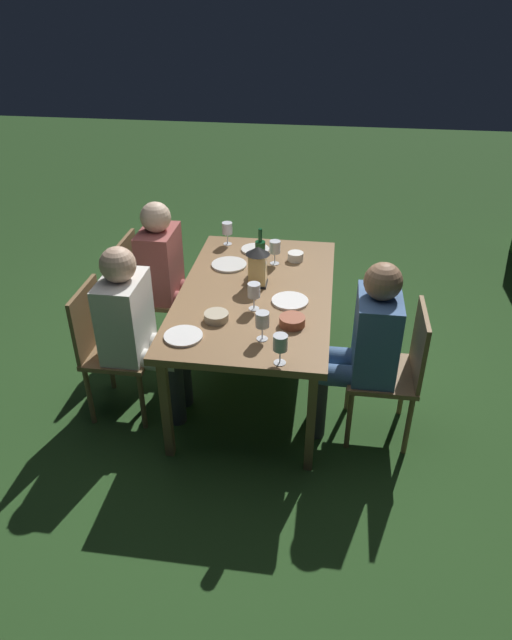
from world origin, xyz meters
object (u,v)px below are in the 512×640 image
plate_d (229,265)px  bowl_bread (292,321)px  chair_side_left_a (145,289)px  wine_glass_a (262,321)px  dining_table (256,298)px  lantern_centerpiece (257,264)px  plate_c (255,249)px  wine_glass_c (227,229)px  plate_b (183,336)px  wine_glass_e (280,344)px  person_in_cream (137,326)px  bowl_salad (216,316)px  green_bottle_on_table (260,254)px  person_in_rust (169,272)px  chair_side_right_b (395,368)px  wine_glass_b (254,292)px  plate_a (290,301)px  wine_glass_d (275,248)px  person_in_blue (364,344)px  bowl_olives (296,256)px  chair_side_left_b (109,345)px

plate_d → bowl_bread: bearing=34.8°
chair_side_left_a → wine_glass_a: wine_glass_a is taller
dining_table → lantern_centerpiece: size_ratio=6.21×
lantern_centerpiece → plate_c: 0.55m
dining_table → plate_d: size_ratio=6.78×
plate_d → wine_glass_c: bearing=-168.0°
plate_b → lantern_centerpiece: bearing=154.8°
wine_glass_e → plate_b: wine_glass_e is taller
plate_c → person_in_cream: bearing=-31.1°
plate_b → bowl_salad: bearing=144.6°
wine_glass_a → wine_glass_e: same height
person_in_cream → plate_d: bearing=147.7°
green_bottle_on_table → bowl_salad: green_bottle_on_table is taller
person_in_rust → green_bottle_on_table: size_ratio=3.96×
plate_b → chair_side_right_b: bearing=100.6°
wine_glass_b → chair_side_left_a: bearing=-123.9°
plate_a → person_in_rust: bearing=-118.4°
wine_glass_e → bowl_bread: bearing=175.2°
lantern_centerpiece → green_bottle_on_table: size_ratio=0.91×
wine_glass_d → plate_a: bearing=16.3°
person_in_cream → plate_a: 0.94m
person_in_blue → plate_b: (0.22, -1.00, 0.11)m
chair_side_left_a → person_in_blue: bearing=64.5°
wine_glass_d → plate_a: size_ratio=0.75×
bowl_olives → wine_glass_d: bearing=-61.4°
wine_glass_e → plate_b: (-0.17, -0.55, -0.11)m
plate_a → person_in_cream: bearing=-74.4°
chair_side_right_b → lantern_centerpiece: (-0.45, -0.88, 0.40)m
green_bottle_on_table → chair_side_left_a: bearing=-93.9°
wine_glass_c → wine_glass_e: (1.45, 0.54, 0.00)m
chair_side_right_b → wine_glass_c: (-1.06, -1.18, 0.37)m
dining_table → bowl_olives: bowl_olives is taller
person_in_rust → person_in_blue: 1.54m
dining_table → plate_a: (0.12, 0.23, 0.06)m
person_in_rust → dining_table: bearing=61.3°
wine_glass_e → plate_a: size_ratio=0.75×
person_in_blue → bowl_olives: 0.98m
wine_glass_d → wine_glass_e: size_ratio=1.00×
bowl_bread → plate_a: bearing=-172.3°
person_in_rust → person_in_blue: (0.74, 1.35, 0.00)m
plate_a → bowl_bread: size_ratio=1.52×
wine_glass_c → bowl_bread: bearing=28.1°
wine_glass_a → plate_b: size_ratio=0.78×
person_in_blue → chair_side_left_b: (0.00, -1.55, -0.15)m
chair_side_left_a → plate_a: (0.49, 1.10, 0.26)m
chair_side_left_a → chair_side_right_b: size_ratio=1.00×
person_in_rust → chair_side_right_b: bearing=64.5°
wine_glass_e → plate_d: wine_glass_e is taller
chair_side_left_b → bowl_salad: size_ratio=6.10×
wine_glass_c → plate_a: bearing=33.7°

